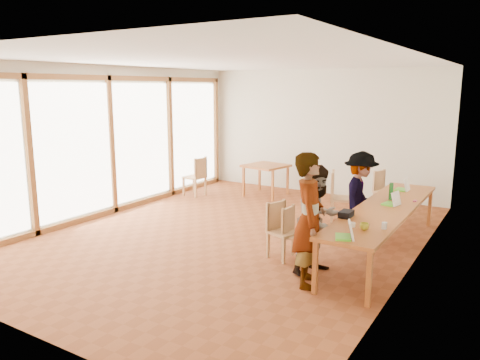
% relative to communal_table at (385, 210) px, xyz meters
% --- Properties ---
extents(ground, '(8.00, 8.00, 0.00)m').
position_rel_communal_table_xyz_m(ground, '(-2.50, -0.44, -0.70)').
color(ground, brown).
rests_on(ground, ground).
extents(wall_back, '(6.00, 0.10, 3.00)m').
position_rel_communal_table_xyz_m(wall_back, '(-2.50, 3.56, 0.80)').
color(wall_back, beige).
rests_on(wall_back, ground).
extents(wall_front, '(6.00, 0.10, 3.00)m').
position_rel_communal_table_xyz_m(wall_front, '(-2.50, -4.44, 0.80)').
color(wall_front, beige).
rests_on(wall_front, ground).
extents(wall_right, '(0.10, 8.00, 3.00)m').
position_rel_communal_table_xyz_m(wall_right, '(0.50, -0.44, 0.80)').
color(wall_right, beige).
rests_on(wall_right, ground).
extents(window_wall, '(0.10, 8.00, 3.00)m').
position_rel_communal_table_xyz_m(window_wall, '(-5.46, -0.44, 0.80)').
color(window_wall, white).
rests_on(window_wall, ground).
extents(ceiling, '(6.00, 8.00, 0.04)m').
position_rel_communal_table_xyz_m(ceiling, '(-2.50, -0.44, 2.32)').
color(ceiling, white).
rests_on(ceiling, wall_back).
extents(communal_table, '(0.80, 4.00, 0.75)m').
position_rel_communal_table_xyz_m(communal_table, '(0.00, 0.00, 0.00)').
color(communal_table, '#A76025').
rests_on(communal_table, ground).
extents(side_table, '(0.90, 0.90, 0.75)m').
position_rel_communal_table_xyz_m(side_table, '(-3.49, 2.56, -0.03)').
color(side_table, '#A76025').
rests_on(side_table, ground).
extents(chair_near, '(0.51, 0.51, 0.46)m').
position_rel_communal_table_xyz_m(chair_near, '(-1.32, -0.98, -0.18)').
color(chair_near, tan).
rests_on(chair_near, ground).
extents(chair_mid, '(0.39, 0.39, 0.43)m').
position_rel_communal_table_xyz_m(chair_mid, '(-1.10, -0.99, -0.21)').
color(chair_mid, tan).
rests_on(chair_mid, ground).
extents(chair_far, '(0.58, 0.58, 0.53)m').
position_rel_communal_table_xyz_m(chair_far, '(-1.22, 1.27, -0.09)').
color(chair_far, tan).
rests_on(chair_far, ground).
extents(chair_empty, '(0.50, 0.50, 0.45)m').
position_rel_communal_table_xyz_m(chair_empty, '(-0.75, 2.69, -0.19)').
color(chair_empty, tan).
rests_on(chair_empty, ground).
extents(chair_spare, '(0.46, 0.46, 0.50)m').
position_rel_communal_table_xyz_m(chair_spare, '(-4.86, 1.67, -0.13)').
color(chair_spare, tan).
rests_on(chair_spare, ground).
extents(person_near, '(0.63, 0.75, 1.77)m').
position_rel_communal_table_xyz_m(person_near, '(-0.54, -1.70, 0.18)').
color(person_near, gray).
rests_on(person_near, ground).
extents(person_mid, '(0.81, 0.91, 1.54)m').
position_rel_communal_table_xyz_m(person_mid, '(-0.59, -1.27, 0.07)').
color(person_mid, gray).
rests_on(person_mid, ground).
extents(person_far, '(0.70, 1.06, 1.53)m').
position_rel_communal_table_xyz_m(person_far, '(-0.53, 0.42, 0.06)').
color(person_far, gray).
rests_on(person_far, ground).
extents(laptop_near, '(0.30, 0.31, 0.22)m').
position_rel_communal_table_xyz_m(laptop_near, '(-0.00, -1.78, 0.11)').
color(laptop_near, '#5FD42E').
rests_on(laptop_near, communal_table).
extents(laptop_mid, '(0.27, 0.29, 0.22)m').
position_rel_communal_table_xyz_m(laptop_mid, '(0.07, 0.19, 0.11)').
color(laptop_mid, '#5FD42E').
rests_on(laptop_mid, communal_table).
extents(laptop_far, '(0.23, 0.27, 0.22)m').
position_rel_communal_table_xyz_m(laptop_far, '(-0.03, 1.36, 0.11)').
color(laptop_far, '#5FD42E').
rests_on(laptop_far, communal_table).
extents(yellow_mug, '(0.14, 0.14, 0.09)m').
position_rel_communal_table_xyz_m(yellow_mug, '(0.08, -1.33, 0.09)').
color(yellow_mug, gold).
rests_on(yellow_mug, communal_table).
extents(green_bottle, '(0.07, 0.07, 0.28)m').
position_rel_communal_table_xyz_m(green_bottle, '(-0.06, 0.54, 0.19)').
color(green_bottle, '#196222').
rests_on(green_bottle, communal_table).
extents(clear_glass, '(0.07, 0.07, 0.09)m').
position_rel_communal_table_xyz_m(clear_glass, '(0.29, -1.16, 0.09)').
color(clear_glass, silver).
rests_on(clear_glass, communal_table).
extents(condiment_cup, '(0.08, 0.08, 0.06)m').
position_rel_communal_table_xyz_m(condiment_cup, '(-0.10, -1.28, 0.08)').
color(condiment_cup, white).
rests_on(condiment_cup, communal_table).
extents(pink_phone, '(0.05, 0.10, 0.01)m').
position_rel_communal_table_xyz_m(pink_phone, '(0.31, 0.63, 0.05)').
color(pink_phone, '#C53874').
rests_on(pink_phone, communal_table).
extents(black_pouch, '(0.16, 0.26, 0.09)m').
position_rel_communal_table_xyz_m(black_pouch, '(-0.33, -0.86, 0.09)').
color(black_pouch, black).
rests_on(black_pouch, communal_table).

